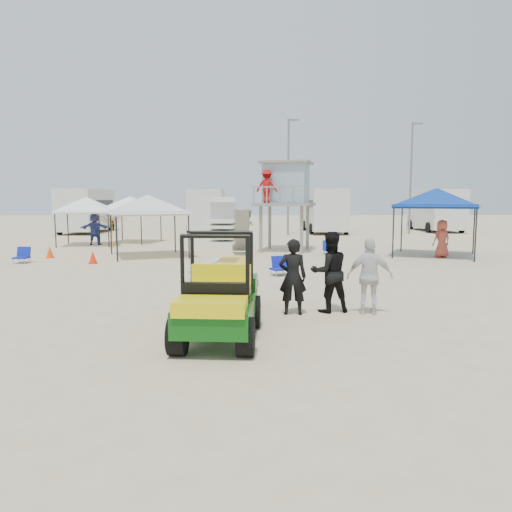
{
  "coord_description": "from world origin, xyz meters",
  "views": [
    {
      "loc": [
        0.38,
        -7.84,
        2.55
      ],
      "look_at": [
        0.5,
        3.0,
        1.3
      ],
      "focal_mm": 35.0,
      "sensor_mm": 36.0,
      "label": 1
    }
  ],
  "objects_px": {
    "surf_trailer": "(224,271)",
    "lifeguard_tower": "(283,186)",
    "utility_cart": "(217,292)",
    "canopy_blue": "(437,191)",
    "man_left": "(293,277)"
  },
  "relations": [
    {
      "from": "surf_trailer",
      "to": "lifeguard_tower",
      "type": "relative_size",
      "value": 0.62
    },
    {
      "from": "utility_cart",
      "to": "lifeguard_tower",
      "type": "relative_size",
      "value": 0.62
    },
    {
      "from": "surf_trailer",
      "to": "utility_cart",
      "type": "bearing_deg",
      "value": -90.11
    },
    {
      "from": "surf_trailer",
      "to": "lifeguard_tower",
      "type": "xyz_separation_m",
      "value": [
        2.18,
        13.22,
        2.23
      ]
    },
    {
      "from": "utility_cart",
      "to": "lifeguard_tower",
      "type": "xyz_separation_m",
      "value": [
        2.19,
        15.55,
        2.26
      ]
    },
    {
      "from": "surf_trailer",
      "to": "canopy_blue",
      "type": "height_order",
      "value": "canopy_blue"
    },
    {
      "from": "utility_cart",
      "to": "man_left",
      "type": "height_order",
      "value": "utility_cart"
    },
    {
      "from": "lifeguard_tower",
      "to": "canopy_blue",
      "type": "distance_m",
      "value": 7.01
    },
    {
      "from": "utility_cart",
      "to": "lifeguard_tower",
      "type": "height_order",
      "value": "lifeguard_tower"
    },
    {
      "from": "utility_cart",
      "to": "man_left",
      "type": "xyz_separation_m",
      "value": [
        1.52,
        2.04,
        -0.05
      ]
    },
    {
      "from": "man_left",
      "to": "canopy_blue",
      "type": "bearing_deg",
      "value": -120.47
    },
    {
      "from": "lifeguard_tower",
      "to": "canopy_blue",
      "type": "relative_size",
      "value": 0.95
    },
    {
      "from": "man_left",
      "to": "canopy_blue",
      "type": "height_order",
      "value": "canopy_blue"
    },
    {
      "from": "man_left",
      "to": "surf_trailer",
      "type": "bearing_deg",
      "value": -8.67
    },
    {
      "from": "utility_cart",
      "to": "canopy_blue",
      "type": "height_order",
      "value": "canopy_blue"
    }
  ]
}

